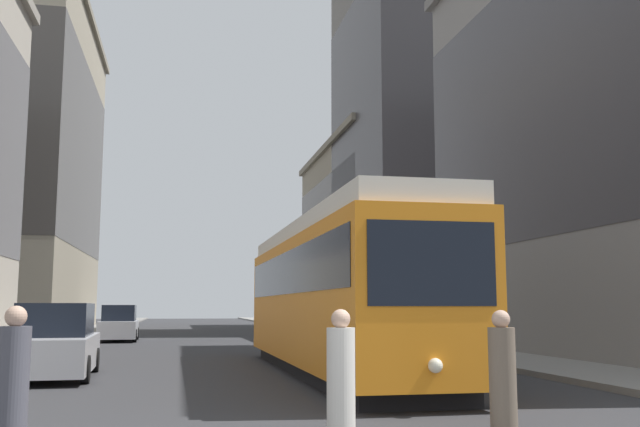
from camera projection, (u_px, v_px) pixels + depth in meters
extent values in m
cube|color=gray|center=(84.00, 333.00, 44.85)|extent=(3.07, 120.00, 0.15)
cube|color=gray|center=(333.00, 332.00, 47.92)|extent=(3.07, 120.00, 0.15)
cube|color=black|center=(335.00, 368.00, 18.44)|extent=(2.31, 13.38, 0.35)
cube|color=orange|center=(334.00, 300.00, 18.66)|extent=(2.71, 14.55, 3.10)
cube|color=black|center=(334.00, 274.00, 18.75)|extent=(2.73, 13.97, 1.08)
cube|color=silver|center=(334.00, 233.00, 18.89)|extent=(2.50, 14.26, 0.44)
cube|color=black|center=(432.00, 263.00, 11.70)|extent=(2.21, 0.10, 1.40)
sphere|color=#F2EACC|center=(435.00, 366.00, 11.41)|extent=(0.24, 0.24, 0.24)
cube|color=black|center=(316.00, 336.00, 38.06)|extent=(2.33, 11.66, 0.35)
cube|color=silver|center=(316.00, 304.00, 38.28)|extent=(2.72, 12.68, 3.10)
cube|color=black|center=(316.00, 293.00, 38.35)|extent=(2.75, 12.17, 1.30)
cube|color=black|center=(343.00, 296.00, 32.20)|extent=(2.30, 0.11, 1.71)
cylinder|color=black|center=(5.00, 371.00, 15.82)|extent=(0.20, 0.65, 0.64)
cylinder|color=black|center=(27.00, 361.00, 18.71)|extent=(0.20, 0.65, 0.64)
cylinder|color=black|center=(86.00, 369.00, 16.21)|extent=(0.20, 0.65, 0.64)
cylinder|color=black|center=(95.00, 360.00, 19.10)|extent=(0.20, 0.65, 0.64)
cube|color=#B2B2B7|center=(55.00, 353.00, 17.49)|extent=(1.98, 4.90, 0.84)
cube|color=black|center=(57.00, 319.00, 17.72)|extent=(1.69, 2.72, 0.80)
cylinder|color=black|center=(99.00, 336.00, 34.60)|extent=(0.19, 0.64, 0.64)
cylinder|color=black|center=(103.00, 334.00, 37.54)|extent=(0.19, 0.64, 0.64)
cylinder|color=black|center=(135.00, 336.00, 34.96)|extent=(0.19, 0.64, 0.64)
cylinder|color=black|center=(137.00, 334.00, 37.90)|extent=(0.19, 0.64, 0.64)
cube|color=#B2B2B7|center=(119.00, 329.00, 36.29)|extent=(1.91, 4.94, 0.84)
cube|color=black|center=(120.00, 313.00, 36.51)|extent=(1.65, 2.73, 0.80)
cylinder|color=#4C4C56|center=(12.00, 388.00, 8.75)|extent=(0.39, 0.39, 1.50)
sphere|color=tan|center=(16.00, 316.00, 8.87)|extent=(0.27, 0.27, 0.27)
cylinder|color=beige|center=(341.00, 383.00, 9.49)|extent=(0.38, 0.38, 1.46)
sphere|color=tan|center=(341.00, 319.00, 9.60)|extent=(0.26, 0.26, 0.26)
cylinder|color=#6B5B4C|center=(503.00, 380.00, 10.00)|extent=(0.38, 0.38, 1.44)
sphere|color=tan|center=(501.00, 319.00, 10.11)|extent=(0.26, 0.26, 0.26)
cube|color=gray|center=(2.00, 16.00, 54.96)|extent=(13.76, 24.33, 0.50)
cube|color=gray|center=(411.00, 241.00, 60.88)|extent=(15.14, 21.68, 14.63)
cube|color=#494440|center=(411.00, 232.00, 60.97)|extent=(15.18, 21.72, 8.78)
cube|color=gray|center=(410.00, 154.00, 61.86)|extent=(15.74, 22.28, 0.50)
cube|color=slate|center=(454.00, 139.00, 51.60)|extent=(15.00, 14.53, 27.59)
cube|color=#383538|center=(454.00, 120.00, 51.78)|extent=(15.04, 14.57, 16.55)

